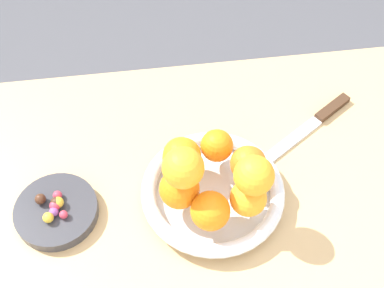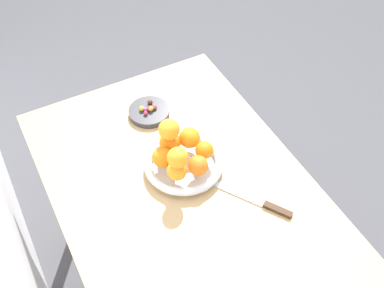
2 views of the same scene
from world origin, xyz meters
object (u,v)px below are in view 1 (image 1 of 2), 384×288
at_px(orange_3, 249,164).
at_px(candy_ball_7, 40,199).
at_px(orange_0, 179,189).
at_px(candy_ball_0, 58,202).
at_px(candy_dish, 57,211).
at_px(orange_4, 217,146).
at_px(candy_ball_1, 63,215).
at_px(orange_2, 248,198).
at_px(fruit_bowl, 213,192).
at_px(knife, 312,124).
at_px(orange_1, 210,211).
at_px(orange_6, 254,175).
at_px(orange_7, 183,168).
at_px(orange_5, 182,156).
at_px(dining_table, 246,234).
at_px(candy_ball_2, 55,206).
at_px(candy_ball_5, 54,212).
at_px(candy_ball_3, 48,218).
at_px(candy_ball_4, 57,195).

height_order(orange_3, candy_ball_7, orange_3).
relative_size(orange_0, candy_ball_0, 3.40).
distance_m(candy_dish, orange_0, 0.23).
height_order(orange_4, candy_ball_1, orange_4).
bearing_deg(orange_2, fruit_bowl, -43.96).
xyz_separation_m(candy_ball_7, knife, (-0.52, -0.12, -0.03)).
xyz_separation_m(orange_1, orange_2, (-0.07, -0.02, -0.00)).
relative_size(candy_ball_1, candy_ball_7, 0.77).
relative_size(orange_0, orange_4, 1.16).
distance_m(orange_6, orange_7, 0.11).
relative_size(orange_5, candy_ball_0, 3.43).
bearing_deg(dining_table, candy_ball_0, -7.92).
bearing_deg(orange_1, orange_5, -73.54).
bearing_deg(candy_ball_7, candy_ball_2, 147.27).
height_order(candy_dish, orange_2, orange_2).
xyz_separation_m(orange_5, candy_ball_0, (0.22, 0.04, -0.04)).
bearing_deg(orange_2, candy_ball_5, -7.01).
distance_m(orange_1, candy_ball_0, 0.27).
height_order(fruit_bowl, orange_7, orange_7).
bearing_deg(orange_5, orange_4, -164.26).
xyz_separation_m(candy_dish, candy_ball_7, (0.02, -0.02, 0.02)).
xyz_separation_m(orange_5, candy_ball_2, (0.23, 0.04, -0.04)).
bearing_deg(knife, candy_ball_7, 12.88).
bearing_deg(orange_5, candy_ball_2, 10.98).
xyz_separation_m(fruit_bowl, candy_ball_3, (0.28, 0.02, 0.01)).
height_order(orange_4, orange_7, orange_7).
xyz_separation_m(dining_table, candy_ball_4, (0.33, -0.06, 0.12)).
height_order(fruit_bowl, knife, fruit_bowl).
bearing_deg(candy_ball_1, fruit_bowl, -176.70).
height_order(dining_table, knife, knife).
distance_m(candy_ball_0, candy_ball_5, 0.02).
bearing_deg(dining_table, candy_ball_2, -6.91).
relative_size(fruit_bowl, candy_ball_2, 13.56).
height_order(candy_ball_1, knife, candy_ball_1).
xyz_separation_m(orange_0, orange_1, (-0.04, 0.05, -0.00)).
bearing_deg(orange_0, orange_3, -163.96).
bearing_deg(orange_7, fruit_bowl, -158.49).
bearing_deg(fruit_bowl, orange_2, 136.04).
relative_size(candy_ball_3, candy_ball_7, 0.98).
xyz_separation_m(candy_ball_1, candy_ball_4, (0.01, -0.04, 0.00)).
distance_m(fruit_bowl, orange_3, 0.08).
relative_size(candy_dish, orange_7, 2.17).
relative_size(candy_ball_4, candy_ball_5, 0.99).
bearing_deg(knife, orange_6, 46.91).
bearing_deg(orange_7, candy_ball_5, -3.42).
distance_m(orange_0, candy_ball_7, 0.25).
bearing_deg(orange_5, candy_ball_4, 5.82).
xyz_separation_m(candy_dish, orange_5, (-0.23, -0.04, 0.06)).
bearing_deg(orange_7, orange_5, -94.16).
bearing_deg(orange_1, candy_ball_2, -14.58).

